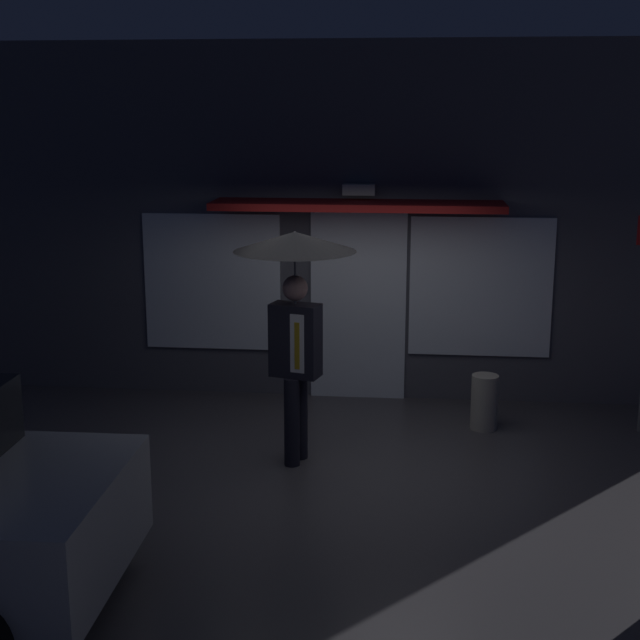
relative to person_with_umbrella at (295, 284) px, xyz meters
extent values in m
plane|color=#423F44|center=(0.46, -0.11, -1.75)|extent=(18.00, 18.00, 0.00)
cube|color=#4C4C56|center=(0.46, 2.24, 0.29)|extent=(9.12, 0.30, 4.08)
cube|color=white|center=(0.46, 2.07, -0.65)|extent=(1.10, 0.04, 2.20)
cube|color=white|center=(-1.25, 2.07, -0.40)|extent=(1.61, 0.04, 1.60)
cube|color=white|center=(1.86, 2.07, -0.40)|extent=(1.61, 0.04, 1.60)
cube|color=white|center=(0.46, 1.99, 0.70)|extent=(0.36, 0.16, 0.12)
cube|color=maroon|center=(0.46, 1.74, 0.55)|extent=(3.20, 0.70, 0.08)
cylinder|color=black|center=(-0.03, -0.10, -1.32)|extent=(0.15, 0.15, 0.86)
cylinder|color=black|center=(0.03, 0.10, -1.32)|extent=(0.15, 0.15, 0.86)
cube|color=black|center=(0.00, 0.00, -0.53)|extent=(0.51, 0.35, 0.70)
cube|color=silver|center=(0.03, -0.12, -0.53)|extent=(0.14, 0.06, 0.56)
cube|color=#B28C19|center=(0.03, -0.13, -0.55)|extent=(0.05, 0.04, 0.45)
sphere|color=tan|center=(0.00, 0.00, -0.04)|extent=(0.24, 0.24, 0.24)
cylinder|color=slate|center=(0.00, 0.00, 0.00)|extent=(0.02, 0.02, 0.99)
cone|color=black|center=(0.00, 0.00, 0.40)|extent=(1.14, 1.14, 0.18)
cylinder|color=black|center=(-1.49, -2.03, -1.43)|extent=(0.64, 0.23, 0.64)
cylinder|color=#9E998E|center=(1.87, 1.11, -1.45)|extent=(0.28, 0.28, 0.59)
camera|label=1|loc=(1.08, -8.21, 1.61)|focal=51.10mm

